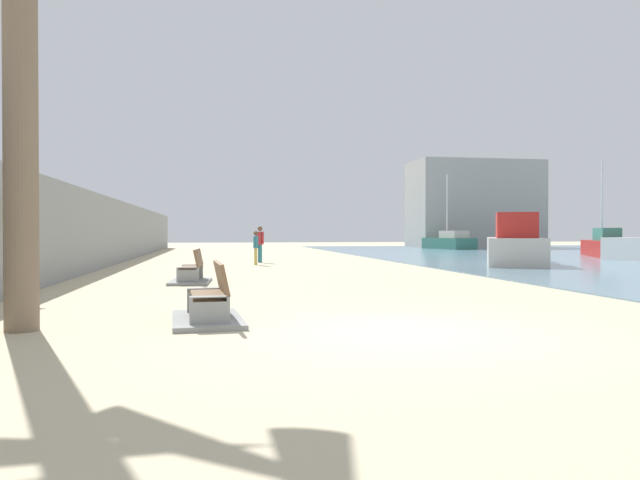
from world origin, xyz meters
The scene contains 11 objects.
ground_plane centered at (0.00, 18.00, 0.00)m, with size 120.00×120.00×0.00m, color #C6B793.
seawall centered at (-7.50, 18.00, 1.49)m, with size 0.80×64.00×2.98m, color gray.
bench_near centered at (-2.77, 1.54, 0.23)m, with size 1.24×2.17×0.98m.
bench_far centered at (-3.34, 9.34, 0.23)m, with size 1.23×2.16×0.98m.
person_walking centered at (-0.53, 20.62, 1.04)m, with size 0.35×0.45×1.76m.
person_standing centered at (-0.88, 18.52, 0.87)m, with size 0.21×0.53×1.53m.
boat_far_right centered at (10.60, 16.57, 0.88)m, with size 4.90×6.95×2.27m.
boat_outer centered at (17.18, 40.40, 0.66)m, with size 3.24×5.53×6.42m.
boat_mid_bay centered at (19.88, 23.46, 0.69)m, with size 4.23×6.92×5.74m.
pedestrian_sign centered at (-6.89, 5.50, 1.45)m, with size 0.85×0.08×2.33m.
harbor_building centered at (21.96, 46.00, 4.13)m, with size 12.00×6.00×8.26m, color #9E9E99.
Camera 1 is at (-2.66, -8.38, 1.46)m, focal length 33.67 mm.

